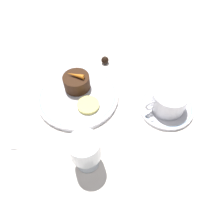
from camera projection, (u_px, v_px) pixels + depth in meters
The scene contains 11 objects.
ground_plane at pixel (81, 105), 0.66m from camera, with size 3.00×3.00×0.00m, color white.
dinner_plate at pixel (79, 96), 0.67m from camera, with size 0.25×0.25×0.01m.
saucer at pixel (166, 107), 0.65m from camera, with size 0.16×0.16×0.01m.
coffee_cup at pixel (169, 100), 0.62m from camera, with size 0.13×0.10×0.06m.
spoon at pixel (151, 109), 0.64m from camera, with size 0.05×0.11×0.00m.
wine_glass at pixel (85, 150), 0.49m from camera, with size 0.07×0.07×0.11m.
fork at pixel (17, 127), 0.61m from camera, with size 0.05×0.18×0.01m.
dessert_cake at pixel (77, 82), 0.67m from camera, with size 0.08×0.08×0.04m.
carrot_garnish at pixel (75, 75), 0.64m from camera, with size 0.05×0.04×0.01m.
pineapple_slice at pixel (88, 105), 0.64m from camera, with size 0.07×0.07×0.01m.
chocolate_truffle at pixel (105, 60), 0.76m from camera, with size 0.03×0.03×0.03m.
Camera 1 is at (0.06, 0.41, 0.52)m, focal length 35.00 mm.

